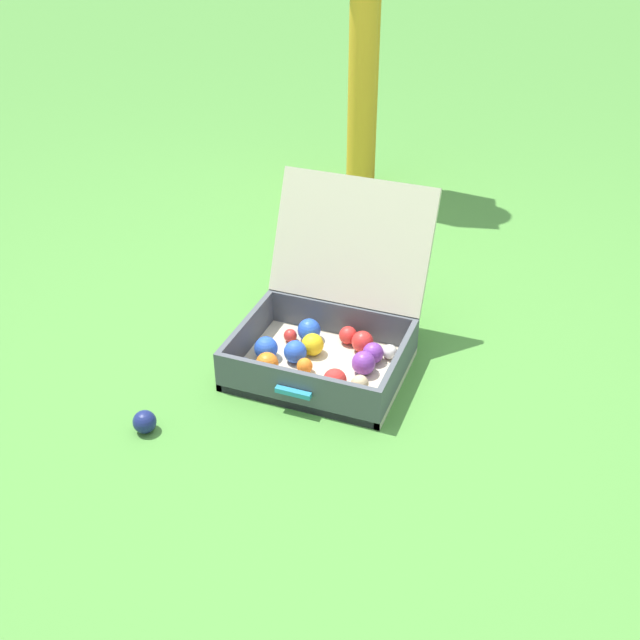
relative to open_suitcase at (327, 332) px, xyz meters
The scene contains 3 objects.
ground_plane 0.18m from the open_suitcase, 106.48° to the right, with size 16.00×16.00×0.00m, color #4C8C38.
open_suitcase is the anchor object (origin of this frame).
stray_ball_on_grass 0.63m from the open_suitcase, 125.28° to the right, with size 0.07×0.07×0.07m, color navy.
Camera 1 is at (0.76, -1.79, 1.48)m, focal length 43.68 mm.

